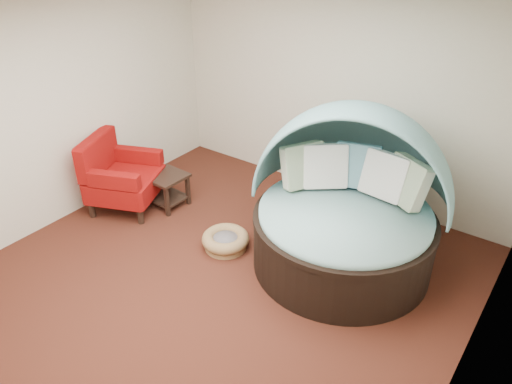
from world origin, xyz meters
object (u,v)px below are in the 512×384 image
Objects in this scene: side_table at (167,186)px; pet_basket at (226,240)px; red_armchair at (120,176)px; canopy_daybed at (349,195)px.

pet_basket is at bearing -13.83° from side_table.
red_armchair is at bearing -142.55° from side_table.
pet_basket is at bearing -20.63° from red_armchair.
red_armchair is (-2.98, -0.71, -0.39)m from canopy_daybed.
canopy_daybed reaches higher than side_table.
pet_basket is 1.49× the size of side_table.
canopy_daybed reaches higher than red_armchair.
side_table is (-2.49, -0.33, -0.56)m from canopy_daybed.
canopy_daybed reaches higher than pet_basket.
red_armchair is 2.23× the size of side_table.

